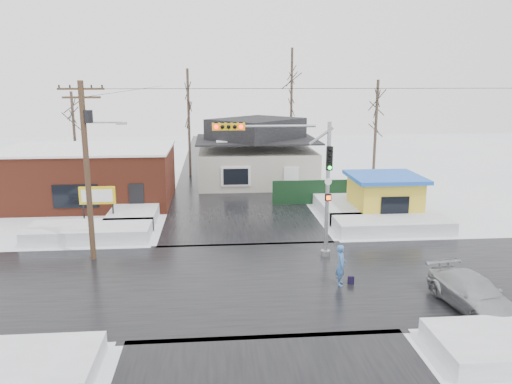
{
  "coord_description": "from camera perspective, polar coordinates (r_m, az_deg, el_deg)",
  "views": [
    {
      "loc": [
        -1.75,
        -21.36,
        9.07
      ],
      "look_at": [
        0.53,
        5.21,
        3.0
      ],
      "focal_mm": 35.0,
      "sensor_mm": 36.0,
      "label": 1
    }
  ],
  "objects": [
    {
      "name": "traffic_signal",
      "position": [
        25.1,
        4.77,
        2.37
      ],
      "size": [
        6.05,
        0.68,
        7.0
      ],
      "color": "gray",
      "rests_on": "ground"
    },
    {
      "name": "shopping_bag",
      "position": [
        23.26,
        10.79,
        -9.9
      ],
      "size": [
        0.29,
        0.14,
        0.35
      ],
      "primitive_type": "cube",
      "rotation": [
        0.0,
        0.0,
        -0.06
      ],
      "color": "black",
      "rests_on": "ground"
    },
    {
      "name": "road_ew",
      "position": [
        23.27,
        -0.21,
        -10.09
      ],
      "size": [
        120.0,
        10.0,
        0.02
      ],
      "primitive_type": "cube",
      "color": "black",
      "rests_on": "ground"
    },
    {
      "name": "snowbank_nside_w",
      "position": [
        34.87,
        -13.42,
        -1.94
      ],
      "size": [
        3.0,
        8.0,
        0.8
      ],
      "primitive_type": "cube",
      "color": "white",
      "rests_on": "ground"
    },
    {
      "name": "kiosk",
      "position": [
        34.17,
        14.44,
        -0.45
      ],
      "size": [
        4.6,
        4.6,
        2.88
      ],
      "color": "gold",
      "rests_on": "ground"
    },
    {
      "name": "snowbank_ne",
      "position": [
        31.55,
        15.25,
        -3.6
      ],
      "size": [
        7.0,
        3.0,
        0.8
      ],
      "primitive_type": "cube",
      "color": "white",
      "rests_on": "ground"
    },
    {
      "name": "ground",
      "position": [
        23.28,
        -0.21,
        -10.12
      ],
      "size": [
        120.0,
        120.0,
        0.0
      ],
      "primitive_type": "plane",
      "color": "white",
      "rests_on": "ground"
    },
    {
      "name": "house",
      "position": [
        44.0,
        0.03,
        4.39
      ],
      "size": [
        10.4,
        8.4,
        5.76
      ],
      "color": "beige",
      "rests_on": "ground"
    },
    {
      "name": "utility_pole",
      "position": [
        25.92,
        -18.67,
        3.36
      ],
      "size": [
        3.15,
        0.44,
        9.0
      ],
      "color": "#382619",
      "rests_on": "ground"
    },
    {
      "name": "pedestrian",
      "position": [
        22.8,
        9.68,
        -8.27
      ],
      "size": [
        0.59,
        0.77,
        1.88
      ],
      "primitive_type": "imported",
      "rotation": [
        0.0,
        0.0,
        1.34
      ],
      "color": "#3C69A8",
      "rests_on": "ground"
    },
    {
      "name": "car",
      "position": [
        22.15,
        23.54,
        -10.62
      ],
      "size": [
        2.47,
        4.8,
        1.33
      ],
      "primitive_type": "imported",
      "rotation": [
        0.0,
        0.0,
        0.14
      ],
      "color": "#A2A5A8",
      "rests_on": "ground"
    },
    {
      "name": "fence",
      "position": [
        37.22,
        8.02,
        0.01
      ],
      "size": [
        8.0,
        0.12,
        1.8
      ],
      "primitive_type": "cube",
      "color": "black",
      "rests_on": "ground"
    },
    {
      "name": "road_ns",
      "position": [
        23.27,
        -0.21,
        -10.09
      ],
      "size": [
        10.0,
        120.0,
        0.02
      ],
      "primitive_type": "cube",
      "color": "black",
      "rests_on": "ground"
    },
    {
      "name": "snowbank_nside_e",
      "position": [
        35.57,
        9.49,
        -1.47
      ],
      "size": [
        3.0,
        8.0,
        0.8
      ],
      "primitive_type": "cube",
      "color": "white",
      "rests_on": "ground"
    },
    {
      "name": "marquee_sign",
      "position": [
        32.49,
        -17.68,
        -0.51
      ],
      "size": [
        2.2,
        0.21,
        2.55
      ],
      "color": "black",
      "rests_on": "ground"
    },
    {
      "name": "brick_building",
      "position": [
        39.12,
        -18.51,
        1.85
      ],
      "size": [
        12.2,
        8.2,
        4.12
      ],
      "color": "maroon",
      "rests_on": "ground"
    },
    {
      "name": "tree_far_left",
      "position": [
        47.43,
        -7.79,
        11.36
      ],
      "size": [
        3.0,
        3.0,
        10.0
      ],
      "color": "#332821",
      "rests_on": "ground"
    },
    {
      "name": "tree_far_mid",
      "position": [
        49.97,
        4.12,
        13.33
      ],
      "size": [
        3.0,
        3.0,
        12.0
      ],
      "color": "#332821",
      "rests_on": "ground"
    },
    {
      "name": "snowbank_nw",
      "position": [
        30.53,
        -18.48,
        -4.36
      ],
      "size": [
        7.0,
        3.0,
        0.8
      ],
      "primitive_type": "cube",
      "color": "white",
      "rests_on": "ground"
    },
    {
      "name": "tree_far_west",
      "position": [
        47.07,
        -20.24,
        8.75
      ],
      "size": [
        3.0,
        3.0,
        8.0
      ],
      "color": "#332821",
      "rests_on": "ground"
    },
    {
      "name": "tree_far_right",
      "position": [
        43.63,
        13.67,
        9.95
      ],
      "size": [
        3.0,
        3.0,
        9.0
      ],
      "color": "#332821",
      "rests_on": "ground"
    }
  ]
}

